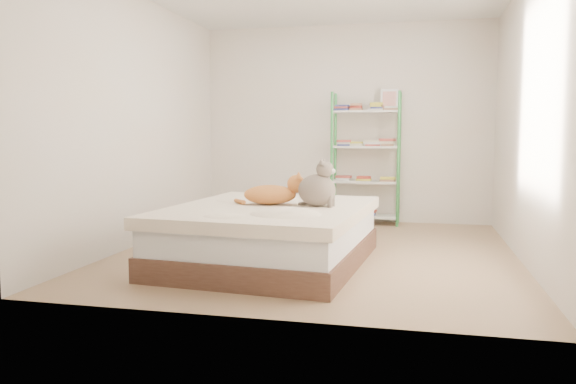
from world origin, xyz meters
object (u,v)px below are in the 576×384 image
(cardboard_box, at_px, (336,220))
(white_bin, at_px, (285,205))
(bed, at_px, (270,234))
(shelf_unit, at_px, (366,154))
(orange_cat, at_px, (270,192))
(grey_cat, at_px, (317,183))

(cardboard_box, bearing_deg, white_bin, 152.13)
(bed, bearing_deg, shelf_unit, 80.42)
(bed, bearing_deg, orange_cat, 107.76)
(bed, xyz_separation_m, cardboard_box, (0.39, 1.52, -0.08))
(white_bin, bearing_deg, cardboard_box, -48.16)
(grey_cat, bearing_deg, shelf_unit, 0.54)
(orange_cat, bearing_deg, grey_cat, -14.69)
(orange_cat, bearing_deg, shelf_unit, 63.74)
(shelf_unit, relative_size, cardboard_box, 2.72)
(bed, distance_m, grey_cat, 0.63)
(orange_cat, distance_m, white_bin, 2.43)
(shelf_unit, height_order, cardboard_box, shelf_unit)
(grey_cat, bearing_deg, orange_cat, 91.87)
(bed, distance_m, cardboard_box, 1.57)
(shelf_unit, xyz_separation_m, white_bin, (-1.07, -0.03, -0.70))
(white_bin, bearing_deg, shelf_unit, 1.65)
(cardboard_box, bearing_deg, grey_cat, -68.55)
(cardboard_box, bearing_deg, shelf_unit, 95.80)
(cardboard_box, bearing_deg, bed, -84.13)
(orange_cat, xyz_separation_m, cardboard_box, (0.41, 1.43, -0.45))
(bed, relative_size, white_bin, 5.10)
(bed, xyz_separation_m, orange_cat, (-0.02, 0.08, 0.38))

